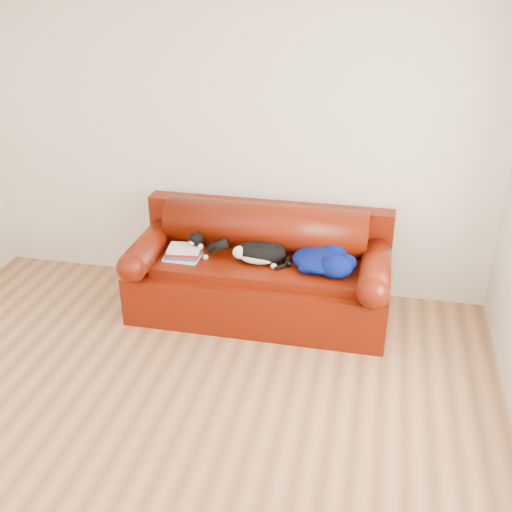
{
  "coord_description": "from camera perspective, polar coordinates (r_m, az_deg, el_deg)",
  "views": [
    {
      "loc": [
        1.25,
        -2.77,
        2.71
      ],
      "look_at": [
        0.37,
        1.35,
        0.6
      ],
      "focal_mm": 42.0,
      "sensor_mm": 36.0,
      "label": 1
    }
  ],
  "objects": [
    {
      "name": "room_shell",
      "position": [
        3.18,
        -9.45,
        7.13
      ],
      "size": [
        4.52,
        4.02,
        2.61
      ],
      "color": "beige",
      "rests_on": "ground"
    },
    {
      "name": "sofa_base",
      "position": [
        5.01,
        0.35,
        -2.99
      ],
      "size": [
        2.1,
        0.9,
        0.5
      ],
      "color": "#400B02",
      "rests_on": "ground"
    },
    {
      "name": "sofa_back",
      "position": [
        5.08,
        0.92,
        1.33
      ],
      "size": [
        2.1,
        1.01,
        0.88
      ],
      "color": "#400B02",
      "rests_on": "ground"
    },
    {
      "name": "ground",
      "position": [
        4.07,
        -9.43,
        -15.56
      ],
      "size": [
        4.5,
        4.5,
        0.0
      ],
      "primitive_type": "plane",
      "color": "brown",
      "rests_on": "ground"
    },
    {
      "name": "book_stack",
      "position": [
        4.92,
        -6.9,
        0.32
      ],
      "size": [
        0.29,
        0.23,
        0.1
      ],
      "rotation": [
        0.0,
        0.0,
        0.05
      ],
      "color": "silver",
      "rests_on": "sofa_base"
    },
    {
      "name": "cat",
      "position": [
        4.79,
        0.3,
        0.26
      ],
      "size": [
        0.6,
        0.27,
        0.21
      ],
      "rotation": [
        0.0,
        0.0,
        0.1
      ],
      "color": "black",
      "rests_on": "sofa_base"
    },
    {
      "name": "blanket",
      "position": [
        4.75,
        6.4,
        -0.32
      ],
      "size": [
        0.58,
        0.58,
        0.17
      ],
      "rotation": [
        0.0,
        0.0,
        -0.37
      ],
      "color": "#02134B",
      "rests_on": "sofa_base"
    }
  ]
}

